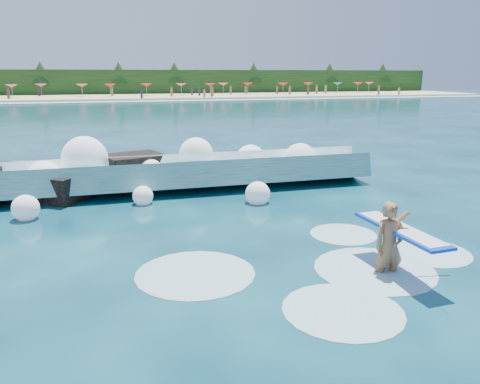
{
  "coord_description": "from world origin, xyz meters",
  "views": [
    {
      "loc": [
        -1.82,
        -9.47,
        4.22
      ],
      "look_at": [
        1.5,
        2.0,
        1.2
      ],
      "focal_mm": 35.0,
      "sensor_mm": 36.0,
      "label": 1
    }
  ],
  "objects": [
    {
      "name": "ground",
      "position": [
        0.0,
        0.0,
        0.0
      ],
      "size": [
        200.0,
        200.0,
        0.0
      ],
      "primitive_type": "plane",
      "color": "#072338",
      "rests_on": "ground"
    },
    {
      "name": "beach",
      "position": [
        0.0,
        78.0,
        0.2
      ],
      "size": [
        140.0,
        20.0,
        0.4
      ],
      "primitive_type": "cube",
      "color": "tan",
      "rests_on": "ground"
    },
    {
      "name": "wet_band",
      "position": [
        0.0,
        67.0,
        0.04
      ],
      "size": [
        140.0,
        5.0,
        0.08
      ],
      "primitive_type": "cube",
      "color": "silver",
      "rests_on": "ground"
    },
    {
      "name": "treeline",
      "position": [
        0.0,
        88.0,
        2.5
      ],
      "size": [
        140.0,
        4.0,
        5.0
      ],
      "primitive_type": "cube",
      "color": "black",
      "rests_on": "ground"
    },
    {
      "name": "breaking_wave",
      "position": [
        -1.21,
        7.86,
        0.56
      ],
      "size": [
        18.61,
        2.87,
        1.6
      ],
      "color": "teal",
      "rests_on": "ground"
    },
    {
      "name": "rock_cluster",
      "position": [
        -3.91,
        8.04,
        0.47
      ],
      "size": [
        8.31,
        3.5,
        1.48
      ],
      "color": "black",
      "rests_on": "ground"
    },
    {
      "name": "surfer_with_board",
      "position": [
        3.93,
        -1.3,
        0.72
      ],
      "size": [
        1.0,
        3.04,
        1.94
      ],
      "color": "brown",
      "rests_on": "ground"
    },
    {
      "name": "wave_spray",
      "position": [
        -1.22,
        7.68,
        1.0
      ],
      "size": [
        14.84,
        4.44,
        2.18
      ],
      "color": "white",
      "rests_on": "ground"
    },
    {
      "name": "surf_foam",
      "position": [
        2.78,
        -0.81,
        0.0
      ],
      "size": [
        9.18,
        5.85,
        0.14
      ],
      "color": "silver",
      "rests_on": "ground"
    },
    {
      "name": "beach_umbrellas",
      "position": [
        -0.12,
        79.95,
        2.25
      ],
      "size": [
        110.15,
        6.19,
        0.5
      ],
      "color": "red",
      "rests_on": "ground"
    },
    {
      "name": "beachgoers",
      "position": [
        3.37,
        75.01,
        1.09
      ],
      "size": [
        98.87,
        13.6,
        1.93
      ],
      "color": "#3F332D",
      "rests_on": "ground"
    }
  ]
}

